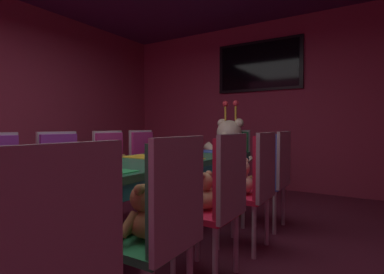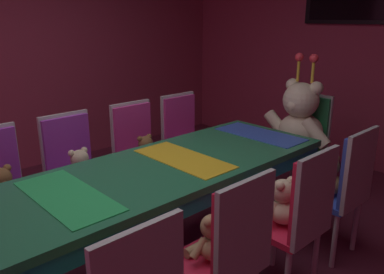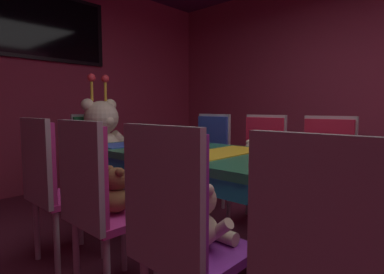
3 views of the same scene
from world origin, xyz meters
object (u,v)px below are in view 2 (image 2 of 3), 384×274
object	(u,v)px
teddy_right_2	(212,239)
chair_right_4	(347,182)
teddy_right_4	(327,177)
teddy_left_2	(81,169)
banquet_table	(133,187)
chair_right_2	(232,246)
teddy_left_3	(146,152)
teddy_left_1	(3,191)
chair_left_3	(137,146)
chair_left_2	(72,162)
king_teddy_bear	(299,121)
chair_left_4	(183,133)
throne_chair	(307,133)
teddy_right_3	(281,204)
chair_right_3	(302,211)

from	to	relation	value
teddy_right_2	chair_right_4	distance (m)	1.21
chair_right_4	teddy_right_4	size ratio (longest dim) A/B	3.12
teddy_left_2	banquet_table	bearing A→B (deg)	0.18
chair_right_2	teddy_left_3	bearing A→B (deg)	-21.48
teddy_left_1	chair_right_2	world-z (taller)	chair_right_2
chair_left_3	chair_right_2	xyz separation A→B (m)	(1.66, -0.60, 0.00)
banquet_table	teddy_right_2	world-z (taller)	banquet_table
teddy_right_2	banquet_table	bearing A→B (deg)	2.28
chair_left_3	chair_right_4	size ratio (longest dim) A/B	1.00
teddy_left_1	teddy_right_4	xyz separation A→B (m)	(1.39, 1.81, 0.00)
chair_left_2	teddy_right_2	distance (m)	1.53
chair_left_3	king_teddy_bear	distance (m)	1.56
teddy_left_1	chair_left_4	world-z (taller)	chair_left_4
chair_right_2	throne_chair	bearing A→B (deg)	-68.31
teddy_right_3	chair_right_2	bearing A→B (deg)	100.63
teddy_left_2	teddy_left_3	size ratio (longest dim) A/B	1.07
teddy_left_3	throne_chair	distance (m)	1.63
chair_left_2	teddy_left_1	bearing A→B (deg)	-75.38
throne_chair	chair_left_3	bearing A→B (deg)	-29.43
chair_left_4	throne_chair	xyz separation A→B (m)	(0.84, 0.91, 0.00)
chair_left_3	chair_right_2	size ratio (longest dim) A/B	1.00
banquet_table	chair_left_2	distance (m)	0.84
teddy_left_1	throne_chair	world-z (taller)	throne_chair
throne_chair	teddy_right_4	bearing A→B (deg)	38.54
banquet_table	chair_right_3	xyz separation A→B (m)	(0.86, 0.62, -0.06)
teddy_left_1	chair_right_3	distance (m)	1.96
banquet_table	chair_right_3	distance (m)	1.06
throne_chair	king_teddy_bear	world-z (taller)	king_teddy_bear
teddy_right_3	king_teddy_bear	world-z (taller)	king_teddy_bear
teddy_right_2	teddy_right_3	world-z (taller)	teddy_right_3
teddy_right_4	chair_right_2	bearing A→B (deg)	96.04
banquet_table	chair_right_2	size ratio (longest dim) A/B	3.17
teddy_right_3	chair_right_4	world-z (taller)	chair_right_4
chair_right_2	chair_right_3	distance (m)	0.59
teddy_left_1	chair_left_2	size ratio (longest dim) A/B	0.32
teddy_left_3	chair_right_3	size ratio (longest dim) A/B	0.28
chair_left_3	teddy_left_3	bearing A→B (deg)	0.00
teddy_right_3	teddy_left_3	bearing A→B (deg)	-0.24
teddy_right_2	teddy_left_2	bearing A→B (deg)	1.22
chair_left_4	teddy_right_4	size ratio (longest dim) A/B	3.12
banquet_table	chair_right_2	distance (m)	0.83
teddy_right_4	teddy_right_2	bearing A→B (deg)	89.26
teddy_right_3	chair_left_2	bearing A→B (deg)	21.75
chair_left_2	throne_chair	distance (m)	2.27
chair_right_2	teddy_right_2	bearing A→B (deg)	0.00
king_teddy_bear	chair_left_2	bearing A→B (deg)	-23.52
chair_left_3	teddy_right_4	xyz separation A→B (m)	(1.53, 0.60, -0.01)
teddy_left_1	chair_left_3	world-z (taller)	chair_left_3
chair_left_2	teddy_left_2	bearing A→B (deg)	0.00
teddy_left_2	chair_left_3	world-z (taller)	chair_left_3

